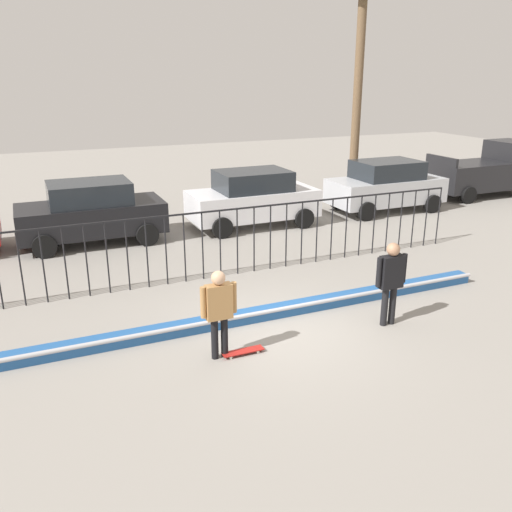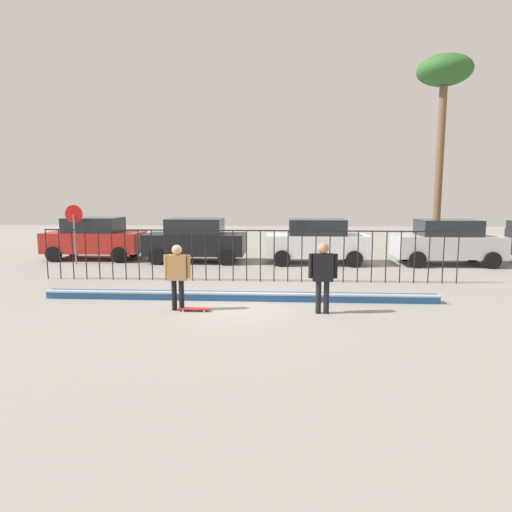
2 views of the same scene
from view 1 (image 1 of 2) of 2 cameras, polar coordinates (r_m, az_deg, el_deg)
The scene contains 10 objects.
ground_plane at distance 11.07m, azimuth 2.35°, elevation -7.89°, with size 60.00×60.00×0.00m, color gray.
bowl_coping_ledge at distance 11.55m, azimuth 0.94°, elevation -6.03°, with size 11.00×0.41×0.27m.
perimeter_fence at distance 13.60m, azimuth -3.82°, elevation 2.15°, with size 14.04×0.04×1.76m.
skateboarder at distance 9.69m, azimuth -3.95°, elevation -5.35°, with size 0.68×0.26×1.69m.
skateboard at distance 10.18m, azimuth -1.39°, elevation -10.04°, with size 0.80×0.20×0.07m.
camera_operator at distance 11.25m, azimuth 14.08°, elevation -2.10°, with size 0.72×0.27×1.77m.
parked_car_black at distance 17.15m, azimuth -17.01°, elevation 4.47°, with size 4.30×2.12×1.90m.
parked_car_white at distance 18.29m, azimuth -0.34°, elevation 6.15°, with size 4.30×2.12×1.90m.
parked_car_silver at distance 20.96m, azimuth 13.56°, elevation 7.25°, with size 4.30×2.12×1.90m.
pickup_truck at distance 25.14m, azimuth 23.22°, elevation 8.27°, with size 4.70×2.12×2.24m.
Camera 1 is at (-4.35, -8.89, 4.96)m, focal length 37.85 mm.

